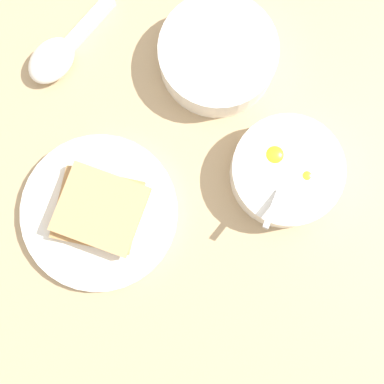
# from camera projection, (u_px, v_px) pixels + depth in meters

# --- Properties ---
(ground_plane) EXTENTS (3.00, 3.00, 0.00)m
(ground_plane) POSITION_uv_depth(u_px,v_px,m) (139.00, 100.00, 0.70)
(ground_plane) COLOR tan
(egg_bowl) EXTENTS (0.15, 0.14, 0.07)m
(egg_bowl) POSITION_uv_depth(u_px,v_px,m) (286.00, 172.00, 0.66)
(egg_bowl) COLOR white
(egg_bowl) RESTS_ON ground_plane
(toast_plate) EXTENTS (0.20, 0.20, 0.02)m
(toast_plate) POSITION_uv_depth(u_px,v_px,m) (100.00, 212.00, 0.67)
(toast_plate) COLOR white
(toast_plate) RESTS_ON ground_plane
(toast_sandwich) EXTENTS (0.11, 0.12, 0.03)m
(toast_sandwich) POSITION_uv_depth(u_px,v_px,m) (99.00, 209.00, 0.65)
(toast_sandwich) COLOR tan
(toast_sandwich) RESTS_ON toast_plate
(soup_spoon) EXTENTS (0.15, 0.07, 0.03)m
(soup_spoon) POSITION_uv_depth(u_px,v_px,m) (57.00, 55.00, 0.69)
(soup_spoon) COLOR white
(soup_spoon) RESTS_ON ground_plane
(congee_bowl) EXTENTS (0.15, 0.15, 0.05)m
(congee_bowl) POSITION_uv_depth(u_px,v_px,m) (218.00, 55.00, 0.68)
(congee_bowl) COLOR white
(congee_bowl) RESTS_ON ground_plane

